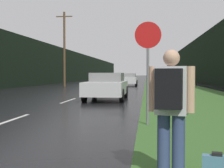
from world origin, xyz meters
TOP-DOWN VIEW (x-y plane):
  - grass_verge at (6.79, 40.00)m, footprint 6.00×240.00m
  - lane_stripe_b at (0.00, 8.03)m, footprint 0.12×3.00m
  - lane_stripe_c at (0.00, 15.03)m, footprint 0.12×3.00m
  - lane_stripe_d at (0.00, 22.03)m, footprint 0.12×3.00m
  - lane_stripe_e at (0.00, 29.03)m, footprint 0.12×3.00m
  - treeline_far_side at (-9.79, 50.00)m, footprint 2.00×140.00m
  - treeline_near_side at (12.79, 50.00)m, footprint 2.00×140.00m
  - utility_pole_far at (-5.01, 32.91)m, footprint 1.80×0.24m
  - stop_sign at (4.04, 7.72)m, footprint 0.70×0.07m
  - hitchhiker_with_backpack at (4.31, 3.36)m, footprint 0.57×0.47m
  - car_passing_near at (1.89, 15.86)m, footprint 2.05×4.74m
  - car_passing_far at (1.89, 35.29)m, footprint 2.03×4.27m
  - car_oncoming at (-1.89, 51.44)m, footprint 2.02×4.19m

SIDE VIEW (x-z plane):
  - lane_stripe_b at x=0.00m, z-range 0.00..0.01m
  - lane_stripe_c at x=0.00m, z-range 0.00..0.01m
  - lane_stripe_d at x=0.00m, z-range 0.00..0.01m
  - lane_stripe_e at x=0.00m, z-range 0.00..0.01m
  - grass_verge at x=6.79m, z-range 0.00..0.02m
  - car_passing_near at x=1.89m, z-range 0.02..1.45m
  - car_passing_far at x=1.89m, z-range 0.02..1.47m
  - car_oncoming at x=-1.89m, z-range 0.02..1.49m
  - hitchhiker_with_backpack at x=4.31m, z-range 0.13..1.81m
  - stop_sign at x=4.04m, z-range 0.33..3.10m
  - treeline_far_side at x=-9.79m, z-range 0.00..5.38m
  - treeline_near_side at x=12.79m, z-range 0.00..7.01m
  - utility_pole_far at x=-5.01m, z-range 0.13..8.31m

